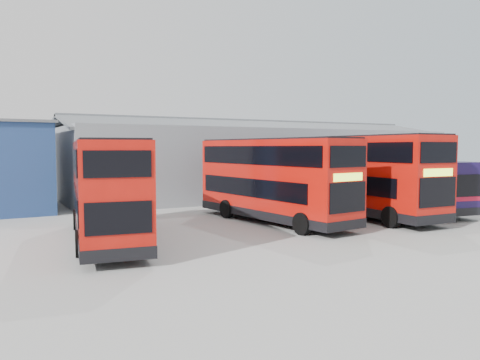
% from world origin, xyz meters
% --- Properties ---
extents(ground_plane, '(120.00, 120.00, 0.00)m').
position_xyz_m(ground_plane, '(0.00, 0.00, 0.00)').
color(ground_plane, '#989893').
rests_on(ground_plane, ground).
extents(maintenance_shed, '(30.50, 12.00, 5.89)m').
position_xyz_m(maintenance_shed, '(8.00, 20.00, 2.60)').
color(maintenance_shed, gray).
rests_on(maintenance_shed, ground).
extents(double_decker_left, '(3.60, 9.56, 3.96)m').
position_xyz_m(double_decker_left, '(-7.26, 5.72, 1.97)').
color(double_decker_left, '#B6110A').
rests_on(double_decker_left, ground).
extents(double_decker_centre, '(3.34, 9.87, 4.10)m').
position_xyz_m(double_decker_centre, '(0.97, 6.61, 2.04)').
color(double_decker_centre, '#B6110A').
rests_on(double_decker_centre, ground).
extents(double_decker_right, '(2.96, 10.23, 4.28)m').
position_xyz_m(double_decker_right, '(6.11, 6.04, 2.13)').
color(double_decker_right, '#B6110A').
rests_on(double_decker_right, ground).
extents(single_decker_blue, '(4.40, 11.09, 2.94)m').
position_xyz_m(single_decker_blue, '(10.11, 7.28, 1.46)').
color(single_decker_blue, '#120D39').
rests_on(single_decker_blue, ground).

